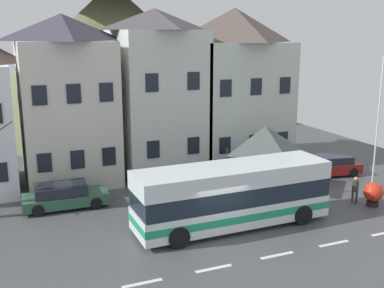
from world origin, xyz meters
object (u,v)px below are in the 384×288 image
Objects in this scene: townhouse_01 at (66,99)px; transit_bus at (232,196)px; pedestrian_01 at (284,186)px; bus_shelter at (265,139)px; hilltop_castle at (115,46)px; flagpole at (380,114)px; public_bench at (260,172)px; townhouse_03 at (233,87)px; pedestrian_00 at (355,188)px; townhouse_02 at (156,91)px; harbour_buoy at (373,193)px; parked_car_02 at (265,171)px; parked_car_00 at (64,196)px; parked_car_01 at (329,166)px.

transit_bus is at bearing -60.72° from townhouse_01.
bus_shelter is at bearing 93.72° from pedestrian_01.
hilltop_castle reaches higher than flagpole.
townhouse_03 is at bearing 85.63° from public_bench.
pedestrian_00 is at bearing -66.40° from public_bench.
townhouse_02 reaches higher than bus_shelter.
townhouse_01 is at bearing 157.00° from public_bench.
pedestrian_01 is at bearing -86.28° from bus_shelter.
hilltop_castle is 19.82× the size of pedestrian_01.
harbour_buoy is (8.44, -0.49, -0.82)m from transit_bus.
parked_car_02 reaches higher than harbour_buoy.
bus_shelter is at bearing -6.79° from parked_car_00.
parked_car_00 is at bearing 3.49° from parked_car_02.
bus_shelter is 3.04m from pedestrian_01.
hilltop_castle is 7.41× the size of parked_car_01.
townhouse_03 is at bearing 81.74° from pedestrian_01.
townhouse_01 is 2.39× the size of parked_car_01.
public_bench is (1.05, 2.16, -2.70)m from bus_shelter.
parked_car_00 is at bearing 160.03° from pedestrian_00.
townhouse_02 is 2.73× the size of parked_car_02.
parked_car_02 is at bearing 115.73° from pedestrian_00.
pedestrian_00 is 0.92× the size of pedestrian_01.
bus_shelter is at bearing -34.05° from townhouse_01.
townhouse_01 is at bearing 80.03° from parked_car_00.
harbour_buoy is at bearing -19.82° from parked_car_00.
pedestrian_00 reaches higher than parked_car_00.
flagpole is (18.12, -3.70, 3.94)m from parked_car_00.
townhouse_03 is 7.16m from parked_car_02.
parked_car_02 is at bearing 56.25° from bus_shelter.
bus_shelter is 5.70m from pedestrian_00.
parked_car_00 is 16.07m from pedestrian_00.
townhouse_01 is at bearing 139.48° from pedestrian_01.
bus_shelter is 3.15m from parked_car_02.
parked_car_02 is 5.93m from pedestrian_00.
flagpole reaches higher than parked_car_02.
parked_car_02 is at bearing -25.37° from townhouse_01.
townhouse_01 is 5.97m from townhouse_02.
hilltop_castle is 29.97m from flagpole.
parked_car_00 is (-12.88, -5.13, -4.84)m from townhouse_03.
parked_car_01 is 2.68× the size of pedestrian_01.
hilltop_castle reaches higher than townhouse_01.
bus_shelter is (10.37, -7.01, -2.05)m from townhouse_01.
townhouse_02 is 14.17m from pedestrian_00.
townhouse_03 reaches higher than public_bench.
townhouse_02 is at bearing 122.15° from bus_shelter.
parked_car_01 is (4.26, -5.80, -4.83)m from townhouse_03.
flagpole is at bearing 46.49° from harbour_buoy.
parked_car_02 is at bearing -93.78° from townhouse_03.
transit_bus is 11.12m from parked_car_01.
pedestrian_01 is (-3.51, 1.79, -0.04)m from pedestrian_00.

